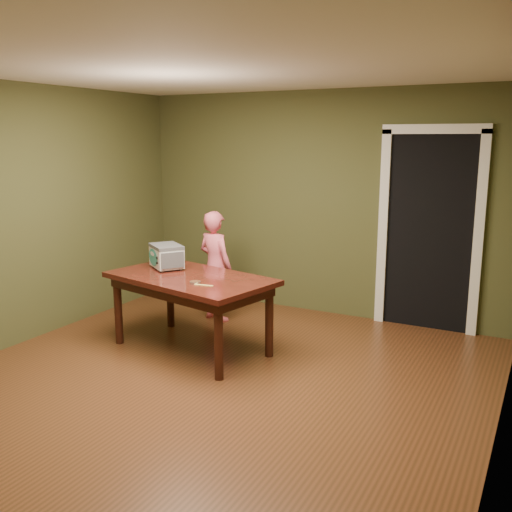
# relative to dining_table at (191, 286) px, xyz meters

# --- Properties ---
(floor) EXTENTS (5.00, 5.00, 0.00)m
(floor) POSITION_rel_dining_table_xyz_m (0.59, -0.71, -0.65)
(floor) COLOR #5D311A
(floor) RESTS_ON ground
(room_shell) EXTENTS (4.52, 5.02, 2.61)m
(room_shell) POSITION_rel_dining_table_xyz_m (0.59, -0.71, 1.06)
(room_shell) COLOR #434726
(room_shell) RESTS_ON ground
(doorway) EXTENTS (1.10, 0.66, 2.25)m
(doorway) POSITION_rel_dining_table_xyz_m (1.89, 2.07, 0.41)
(doorway) COLOR black
(doorway) RESTS_ON ground
(dining_table) EXTENTS (1.75, 1.21, 0.75)m
(dining_table) POSITION_rel_dining_table_xyz_m (0.00, 0.00, 0.00)
(dining_table) COLOR #33100B
(dining_table) RESTS_ON floor
(toy_oven) EXTENTS (0.46, 0.43, 0.24)m
(toy_oven) POSITION_rel_dining_table_xyz_m (-0.41, 0.17, 0.23)
(toy_oven) COLOR #4C4F54
(toy_oven) RESTS_ON dining_table
(baking_pan) EXTENTS (0.10, 0.10, 0.02)m
(baking_pan) POSITION_rel_dining_table_xyz_m (0.20, -0.22, 0.11)
(baking_pan) COLOR silver
(baking_pan) RESTS_ON dining_table
(spatula) EXTENTS (0.18, 0.05, 0.01)m
(spatula) POSITION_rel_dining_table_xyz_m (0.32, -0.25, 0.10)
(spatula) COLOR #E2C162
(spatula) RESTS_ON dining_table
(child) EXTENTS (0.52, 0.40, 1.26)m
(child) POSITION_rel_dining_table_xyz_m (-0.30, 0.93, -0.02)
(child) COLOR #F06377
(child) RESTS_ON floor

